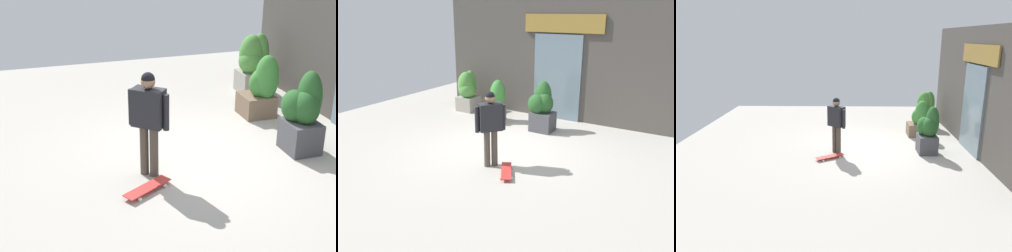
{
  "view_description": "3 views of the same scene",
  "coord_description": "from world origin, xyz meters",
  "views": [
    {
      "loc": [
        6.74,
        -2.67,
        3.62
      ],
      "look_at": [
        0.6,
        -0.75,
        0.87
      ],
      "focal_mm": 52.82,
      "sensor_mm": 36.0,
      "label": 1
    },
    {
      "loc": [
        4.14,
        -6.53,
        3.14
      ],
      "look_at": [
        0.6,
        -0.75,
        0.87
      ],
      "focal_mm": 36.99,
      "sensor_mm": 36.0,
      "label": 2
    },
    {
      "loc": [
        9.03,
        -0.58,
        3.24
      ],
      "look_at": [
        0.6,
        -0.75,
        0.87
      ],
      "focal_mm": 34.03,
      "sensor_mm": 36.0,
      "label": 3
    }
  ],
  "objects": [
    {
      "name": "ground_plane",
      "position": [
        0.0,
        0.0,
        0.0
      ],
      "size": [
        12.0,
        12.0,
        0.0
      ],
      "primitive_type": "plane",
      "color": "#B2ADA3"
    },
    {
      "name": "planter_box_mid",
      "position": [
        0.26,
        1.66,
        0.65
      ],
      "size": [
        0.7,
        0.6,
        1.35
      ],
      "color": "#47474C",
      "rests_on": "ground_plane"
    },
    {
      "name": "planter_box_left",
      "position": [
        -1.3,
        1.73,
        0.56
      ],
      "size": [
        0.68,
        0.65,
        1.23
      ],
      "color": "brown",
      "rests_on": "ground_plane"
    },
    {
      "name": "skateboarder",
      "position": [
        0.36,
        -0.97,
        0.98
      ],
      "size": [
        0.5,
        0.52,
        1.61
      ],
      "rotation": [
        0.0,
        0.0,
        -0.71
      ],
      "color": "#4C4238",
      "rests_on": "ground_plane"
    },
    {
      "name": "planter_box_right",
      "position": [
        -2.68,
        2.23,
        0.67
      ],
      "size": [
        0.63,
        0.68,
        1.3
      ],
      "color": "gray",
      "rests_on": "ground_plane"
    },
    {
      "name": "skateboard",
      "position": [
        0.84,
        -1.13,
        0.06
      ],
      "size": [
        0.58,
        0.79,
        0.08
      ],
      "rotation": [
        0.0,
        0.0,
        -1.04
      ],
      "color": "red",
      "rests_on": "ground_plane"
    }
  ]
}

